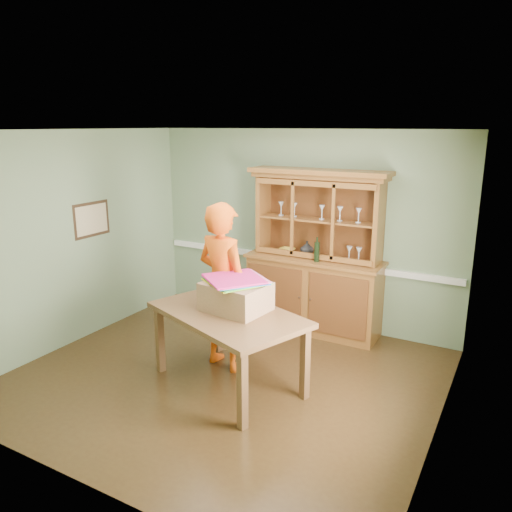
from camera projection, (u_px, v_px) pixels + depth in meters
The scene contains 14 objects.
floor at pixel (225, 377), 5.61m from camera, with size 4.50×4.50×0.00m, color #3F2B14.
ceiling at pixel (221, 130), 4.92m from camera, with size 4.50×4.50×0.00m, color white.
wall_back at pixel (301, 228), 6.96m from camera, with size 4.50×4.50×0.00m, color gray.
wall_left at pixel (74, 239), 6.32m from camera, with size 4.00×4.00×0.00m, color gray.
wall_right at pixel (448, 296), 4.21m from camera, with size 4.00×4.00×0.00m, color gray.
wall_front at pixel (73, 326), 3.58m from camera, with size 4.50×4.50×0.00m, color gray.
chair_rail at pixel (299, 260), 7.05m from camera, with size 4.41×0.05×0.08m, color white.
framed_map at pixel (92, 220), 6.52m from camera, with size 0.03×0.60×0.46m.
window_panel at pixel (441, 289), 3.93m from camera, with size 0.03×0.96×1.36m.
china_hutch at pixel (315, 276), 6.74m from camera, with size 1.87×0.62×2.20m.
dining_table at pixel (228, 321), 5.29m from camera, with size 1.91×1.52×0.83m.
cardboard_box at pixel (236, 296), 5.29m from camera, with size 0.65×0.52×0.30m, color #A67855.
kite_stack at pixel (235, 279), 5.28m from camera, with size 0.77×0.77×0.05m.
person at pixel (223, 287), 5.66m from camera, with size 0.71×0.46×1.94m, color #EF580F.
Camera 1 is at (2.77, -4.27, 2.75)m, focal length 35.00 mm.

